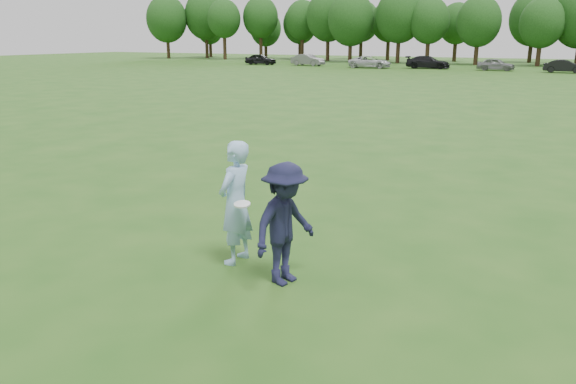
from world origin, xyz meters
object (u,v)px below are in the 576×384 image
at_px(defender, 285,224).
at_px(car_e, 496,64).
at_px(thrower, 236,203).
at_px(car_b, 308,60).
at_px(car_d, 428,62).
at_px(car_f, 565,66).
at_px(car_c, 370,62).
at_px(car_a, 261,59).

distance_m(defender, car_e, 60.58).
bearing_deg(defender, thrower, 85.48).
distance_m(thrower, car_b, 66.19).
xyz_separation_m(car_d, car_f, (14.69, -1.31, -0.07)).
bearing_deg(car_e, car_c, 97.94).
distance_m(car_a, car_c, 15.87).
relative_size(thrower, car_d, 0.41).
bearing_deg(thrower, car_e, -175.70).
xyz_separation_m(thrower, car_a, (-34.08, 59.66, -0.33)).
bearing_deg(defender, car_d, 25.35).
distance_m(car_a, car_f, 37.08).
relative_size(defender, car_e, 0.48).
distance_m(car_b, car_d, 15.63).
bearing_deg(car_e, defender, -172.87).
bearing_deg(car_a, car_e, -90.74).
bearing_deg(car_a, defender, -151.01).
relative_size(car_c, car_f, 1.24).
xyz_separation_m(car_b, car_e, (23.36, -0.29, -0.05)).
relative_size(defender, car_f, 0.47).
bearing_deg(car_c, defender, -167.58).
relative_size(car_c, car_e, 1.26).
height_order(car_d, car_f, car_d).
bearing_deg(car_d, car_f, -100.47).
bearing_deg(car_a, thrower, -151.66).
xyz_separation_m(defender, car_d, (-12.81, 60.82, -0.22)).
height_order(defender, car_d, defender).
bearing_deg(car_c, car_d, -79.97).
xyz_separation_m(defender, car_e, (-5.08, 60.37, -0.27)).
bearing_deg(car_b, car_c, -92.84).
xyz_separation_m(car_c, car_d, (6.55, 1.85, 0.03)).
distance_m(thrower, car_a, 68.71).
xyz_separation_m(thrower, car_c, (-18.24, 58.60, -0.34)).
bearing_deg(car_e, car_d, 89.01).
xyz_separation_m(car_b, car_f, (30.32, -1.15, -0.06)).
height_order(car_b, car_e, car_b).
distance_m(car_a, car_d, 22.40).
xyz_separation_m(car_a, car_c, (15.84, -1.06, -0.01)).
xyz_separation_m(defender, car_f, (1.88, 59.50, -0.28)).
distance_m(car_b, car_e, 23.36).
xyz_separation_m(car_b, car_d, (15.63, 0.16, 0.00)).
bearing_deg(car_d, car_e, -98.69).
relative_size(car_a, car_c, 0.83).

